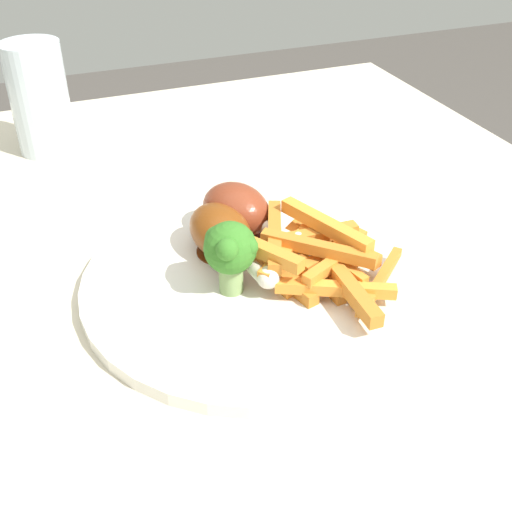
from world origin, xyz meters
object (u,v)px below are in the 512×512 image
at_px(dinner_plate, 256,281).
at_px(chicken_drumstick_far, 223,234).
at_px(chicken_drumstick_near, 239,212).
at_px(broccoli_floret_front, 230,250).
at_px(carrot_fries_pile, 314,255).
at_px(dining_table, 272,410).
at_px(water_glass, 40,98).

relative_size(dinner_plate, chicken_drumstick_far, 2.36).
bearing_deg(dinner_plate, chicken_drumstick_near, 171.75).
bearing_deg(broccoli_floret_front, dinner_plate, 114.26).
xyz_separation_m(broccoli_floret_front, carrot_fries_pile, (0.00, 0.07, -0.02)).
height_order(broccoli_floret_front, carrot_fries_pile, broccoli_floret_front).
distance_m(carrot_fries_pile, chicken_drumstick_near, 0.09).
height_order(dining_table, chicken_drumstick_near, chicken_drumstick_near).
distance_m(dinner_plate, carrot_fries_pile, 0.06).
height_order(dining_table, dinner_plate, dinner_plate).
relative_size(chicken_drumstick_far, water_glass, 0.96).
xyz_separation_m(dinner_plate, broccoli_floret_front, (0.01, -0.03, 0.05)).
distance_m(broccoli_floret_front, chicken_drumstick_near, 0.09).
bearing_deg(chicken_drumstick_far, dinner_plate, 21.57).
xyz_separation_m(broccoli_floret_front, chicken_drumstick_near, (-0.08, 0.04, -0.02)).
distance_m(dinner_plate, chicken_drumstick_far, 0.05).
bearing_deg(broccoli_floret_front, chicken_drumstick_near, 155.13).
relative_size(dining_table, carrot_fries_pile, 6.37).
distance_m(broccoli_floret_front, carrot_fries_pile, 0.08).
bearing_deg(dining_table, carrot_fries_pile, 118.97).
distance_m(broccoli_floret_front, water_glass, 0.38).
bearing_deg(carrot_fries_pile, dining_table, -61.03).
distance_m(chicken_drumstick_near, water_glass, 0.32).
bearing_deg(water_glass, carrot_fries_pile, 26.16).
xyz_separation_m(carrot_fries_pile, chicken_drumstick_near, (-0.08, -0.04, 0.00)).
bearing_deg(carrot_fries_pile, chicken_drumstick_near, -156.93).
relative_size(dining_table, water_glass, 8.38).
relative_size(chicken_drumstick_near, water_glass, 0.93).
bearing_deg(broccoli_floret_front, dining_table, 39.13).
distance_m(dining_table, chicken_drumstick_near, 0.19).
distance_m(chicken_drumstick_far, water_glass, 0.33).
bearing_deg(dining_table, chicken_drumstick_near, 174.07).
bearing_deg(dining_table, chicken_drumstick_far, -170.44).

